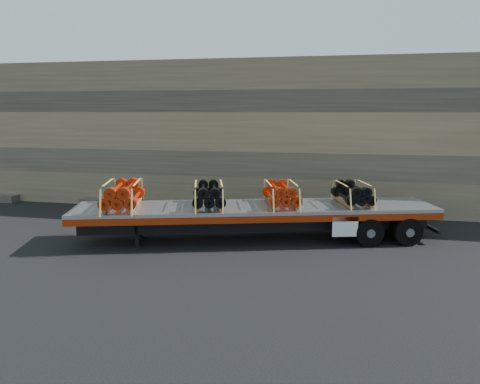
# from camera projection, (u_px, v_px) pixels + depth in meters

# --- Properties ---
(ground) EXTENTS (120.00, 120.00, 0.00)m
(ground) POSITION_uv_depth(u_px,v_px,m) (228.00, 240.00, 17.06)
(ground) COLOR black
(ground) RESTS_ON ground
(rock_wall) EXTENTS (44.00, 3.00, 7.00)m
(rock_wall) POSITION_uv_depth(u_px,v_px,m) (259.00, 135.00, 22.72)
(rock_wall) COLOR #7A6B54
(rock_wall) RESTS_ON ground
(trailer) EXTENTS (13.11, 6.07, 1.29)m
(trailer) POSITION_uv_depth(u_px,v_px,m) (255.00, 223.00, 17.03)
(trailer) COLOR #B3B6BB
(trailer) RESTS_ON ground
(bundle_front) EXTENTS (1.88, 2.71, 0.87)m
(bundle_front) POSITION_uv_depth(u_px,v_px,m) (123.00, 195.00, 16.48)
(bundle_front) COLOR #AC2509
(bundle_front) RESTS_ON trailer
(bundle_midfront) EXTENTS (1.72, 2.47, 0.80)m
(bundle_midfront) POSITION_uv_depth(u_px,v_px,m) (209.00, 195.00, 16.72)
(bundle_midfront) COLOR black
(bundle_midfront) RESTS_ON trailer
(bundle_midrear) EXTENTS (1.69, 2.44, 0.79)m
(bundle_midrear) POSITION_uv_depth(u_px,v_px,m) (281.00, 194.00, 16.92)
(bundle_midrear) COLOR #AC2509
(bundle_midrear) RESTS_ON trailer
(bundle_rear) EXTENTS (1.61, 2.31, 0.74)m
(bundle_rear) POSITION_uv_depth(u_px,v_px,m) (352.00, 194.00, 17.13)
(bundle_rear) COLOR black
(bundle_rear) RESTS_ON trailer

